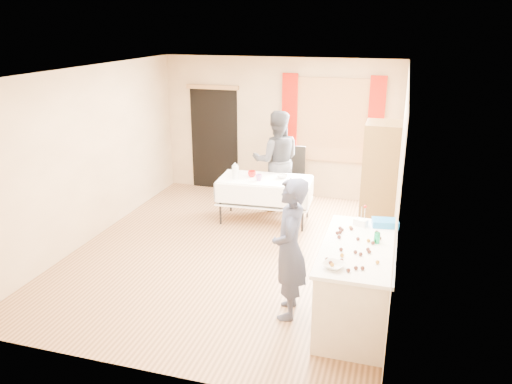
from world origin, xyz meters
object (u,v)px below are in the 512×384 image
(party_table, at_px, (265,196))
(chair, at_px, (293,185))
(cabinet, at_px, (379,186))
(counter, at_px, (356,283))
(girl, at_px, (290,249))
(woman, at_px, (277,161))

(party_table, height_order, chair, chair)
(cabinet, relative_size, counter, 1.13)
(girl, relative_size, woman, 0.93)
(counter, distance_m, chair, 3.97)
(counter, xyz_separation_m, woman, (-1.72, 3.21, 0.43))
(counter, height_order, girl, girl)
(party_table, relative_size, woman, 0.89)
(girl, bearing_deg, cabinet, 149.80)
(party_table, bearing_deg, chair, 74.80)
(cabinet, height_order, girl, cabinet)
(cabinet, distance_m, chair, 2.37)
(girl, bearing_deg, party_table, -168.12)
(chair, bearing_deg, woman, -119.36)
(party_table, bearing_deg, cabinet, -18.19)
(cabinet, bearing_deg, party_table, 165.21)
(counter, xyz_separation_m, chair, (-1.52, 3.66, -0.15))
(cabinet, bearing_deg, girl, -111.22)
(cabinet, relative_size, woman, 1.06)
(woman, bearing_deg, party_table, 69.40)
(cabinet, distance_m, girl, 2.33)
(woman, bearing_deg, counter, 100.40)
(chair, height_order, girl, girl)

